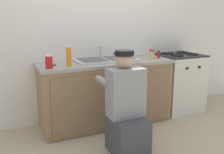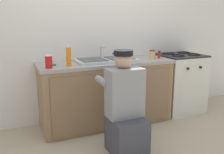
# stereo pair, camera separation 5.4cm
# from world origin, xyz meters

# --- Properties ---
(ground_plane) EXTENTS (12.00, 12.00, 0.00)m
(ground_plane) POSITION_xyz_m (0.00, 0.00, 0.00)
(ground_plane) COLOR tan
(back_wall) EXTENTS (6.00, 0.10, 2.50)m
(back_wall) POSITION_xyz_m (0.00, 0.65, 1.25)
(back_wall) COLOR silver
(back_wall) RESTS_ON ground_plane
(counter_cabinet) EXTENTS (1.75, 0.62, 0.83)m
(counter_cabinet) POSITION_xyz_m (0.00, 0.29, 0.41)
(counter_cabinet) COLOR #997551
(counter_cabinet) RESTS_ON ground_plane
(countertop) EXTENTS (1.79, 0.62, 0.04)m
(countertop) POSITION_xyz_m (0.00, 0.30, 0.85)
(countertop) COLOR #9E9993
(countertop) RESTS_ON counter_cabinet
(sink_double_basin) EXTENTS (0.80, 0.44, 0.19)m
(sink_double_basin) POSITION_xyz_m (0.00, 0.30, 0.89)
(sink_double_basin) COLOR silver
(sink_double_basin) RESTS_ON countertop
(stove_range) EXTENTS (0.64, 0.62, 0.90)m
(stove_range) POSITION_xyz_m (1.23, 0.30, 0.45)
(stove_range) COLOR silver
(stove_range) RESTS_ON ground_plane
(plumber_person) EXTENTS (0.42, 0.61, 1.10)m
(plumber_person) POSITION_xyz_m (-0.11, -0.50, 0.46)
(plumber_person) COLOR #3F3F47
(plumber_person) RESTS_ON ground_plane
(soda_cup_red) EXTENTS (0.08, 0.08, 0.15)m
(soda_cup_red) POSITION_xyz_m (-0.78, 0.11, 0.94)
(soda_cup_red) COLOR red
(soda_cup_red) RESTS_ON countertop
(condiment_jar) EXTENTS (0.07, 0.07, 0.13)m
(condiment_jar) POSITION_xyz_m (0.65, 0.21, 0.93)
(condiment_jar) COLOR #DBB760
(condiment_jar) RESTS_ON countertop
(water_glass) EXTENTS (0.06, 0.06, 0.10)m
(water_glass) POSITION_xyz_m (0.73, 0.29, 0.92)
(water_glass) COLOR #ADC6CC
(water_glass) RESTS_ON countertop
(cell_phone) EXTENTS (0.07, 0.14, 0.01)m
(cell_phone) POSITION_xyz_m (-0.71, 0.32, 0.87)
(cell_phone) COLOR black
(cell_phone) RESTS_ON countertop
(spice_bottle_red) EXTENTS (0.04, 0.04, 0.10)m
(spice_bottle_red) POSITION_xyz_m (0.79, 0.23, 0.92)
(spice_bottle_red) COLOR red
(spice_bottle_red) RESTS_ON countertop
(soap_bottle_orange) EXTENTS (0.06, 0.06, 0.25)m
(soap_bottle_orange) POSITION_xyz_m (-0.54, 0.15, 0.98)
(soap_bottle_orange) COLOR orange
(soap_bottle_orange) RESTS_ON countertop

